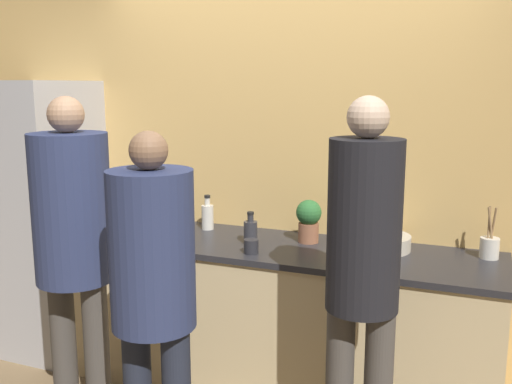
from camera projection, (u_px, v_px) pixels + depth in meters
The scene contains 12 objects.
wall_back at pixel (290, 171), 3.61m from camera, with size 5.20×0.06×2.60m.
counter at pixel (271, 316), 3.45m from camera, with size 2.62×0.72×0.92m.
refrigerator at pixel (42, 217), 3.97m from camera, with size 0.64×0.71×1.87m.
person_left at pixel (73, 235), 2.87m from camera, with size 0.39×0.39×1.79m.
person_center at pixel (153, 281), 2.48m from camera, with size 0.37×0.37×1.65m.
person_right at pixel (363, 267), 2.50m from camera, with size 0.32×0.32×1.80m.
fruit_bowl at pixel (379, 242), 3.24m from camera, with size 0.36×0.36×0.12m.
utensil_crock at pixel (489, 246), 3.06m from camera, with size 0.10×0.10×0.28m.
bottle_clear at pixel (208, 216), 3.68m from camera, with size 0.08×0.08×0.22m.
bottle_dark at pixel (251, 231), 3.34m from camera, with size 0.08×0.08×0.19m.
cup_black at pixel (251, 246), 3.16m from camera, with size 0.08×0.08×0.08m.
potted_plant at pixel (309, 219), 3.37m from camera, with size 0.15×0.15×0.26m.
Camera 1 is at (1.13, -2.66, 1.84)m, focal length 40.00 mm.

